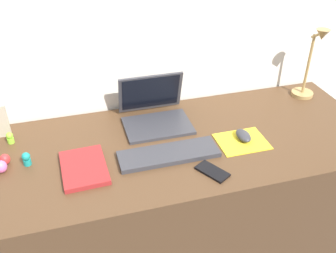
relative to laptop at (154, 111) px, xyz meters
The scene contains 13 objects.
back_wall 0.19m from the laptop, 85.89° to the left, with size 3.05×0.05×1.60m, color silver.
desk 0.47m from the laptop, 86.05° to the right, with size 1.85×0.70×0.74m, color #4C331E.
laptop is the anchor object (origin of this frame).
keyboard 0.28m from the laptop, 92.45° to the right, with size 0.41×0.13×0.02m, color #333338.
mousepad 0.42m from the laptop, 40.27° to the right, with size 0.21×0.17×0.00m, color yellow.
mouse 0.42m from the laptop, 37.66° to the right, with size 0.06×0.10×0.03m, color #333338.
cell_phone 0.44m from the laptop, 74.05° to the right, with size 0.06×0.13×0.01m, color black.
desk_lamp 0.81m from the laptop, ahead, with size 0.11×0.14×0.37m.
notebook_pad 0.45m from the laptop, 142.23° to the right, with size 0.17×0.24×0.02m, color maroon.
toy_figurine_red 0.67m from the laptop, 166.82° to the right, with size 0.04×0.04×0.05m, color red.
toy_figurine_lime 0.64m from the laptop, behind, with size 0.03×0.03×0.05m.
toy_figurine_teal 0.59m from the laptop, 162.39° to the right, with size 0.03×0.03×0.06m.
toy_figurine_pink 0.69m from the laptop, 162.81° to the right, with size 0.05×0.05×0.05m, color pink.
Camera 1 is at (-0.37, -1.28, 1.70)m, focal length 41.19 mm.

